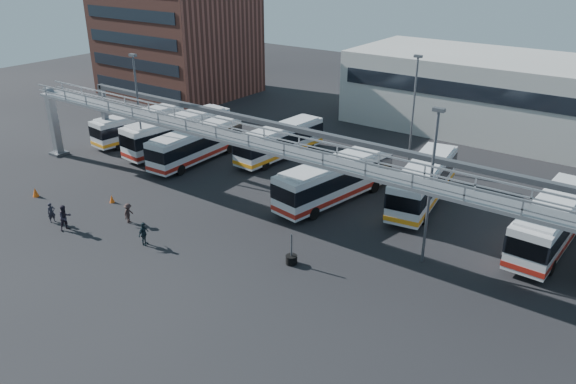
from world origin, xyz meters
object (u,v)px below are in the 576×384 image
Objects in this scene: bus_1 at (178,132)px; bus_6 at (423,181)px; bus_2 at (196,143)px; pedestrian_d at (144,234)px; bus_5 at (335,179)px; bus_3 at (280,140)px; light_pole_mid at (431,180)px; pedestrian_c at (128,213)px; light_pole_back at (414,106)px; bus_8 at (552,221)px; tire_stack at (291,259)px; cone_left at (35,192)px; pedestrian_a at (51,213)px; bus_0 at (139,125)px; cone_right at (112,199)px; light_pole_left at (138,105)px; pedestrian_b at (65,218)px.

bus_6 is at bearing 12.10° from bus_1.
bus_2 is 16.17m from pedestrian_d.
bus_5 reaches higher than pedestrian_d.
light_pole_mid is at bearing -23.75° from bus_3.
pedestrian_c is (-10.16, -12.21, -1.15)m from bus_5.
light_pole_back is 0.87× the size of bus_1.
bus_8 reaches higher than tire_stack.
pedestrian_d is 13.39m from cone_left.
bus_1 is at bearing 25.30° from pedestrian_a.
light_pole_mid is 0.88× the size of bus_5.
pedestrian_c is 0.93× the size of pedestrian_d.
bus_0 is 5.59m from bus_1.
bus_1 is 1.03× the size of bus_6.
tire_stack is at bearing -46.95° from bus_3.
pedestrian_a is at bearing -145.24° from bus_6.
light_pole_back is 0.95× the size of bus_2.
cone_right is at bearing -165.66° from light_pole_mid.
cone_left is at bearing 77.10° from pedestrian_d.
light_pole_mid reaches higher than cone_right.
light_pole_left reaches higher than pedestrian_d.
light_pole_left is 1.00× the size of bus_0.
bus_6 is at bearing 114.19° from light_pole_mid.
cone_right is at bearing -126.67° from light_pole_back.
bus_1 is 7.14× the size of pedestrian_d.
bus_5 reaches higher than pedestrian_a.
light_pole_mid is 25.48m from bus_2.
bus_5 reaches higher than tire_stack.
bus_1 is 18.86× the size of cone_right.
bus_3 is 21.80m from cone_left.
light_pole_back reaches higher than bus_2.
bus_6 is 14.84× the size of cone_left.
light_pole_back is at bearing 28.34° from bus_3.
cone_right is at bearing -58.49° from light_pole_left.
bus_3 is 4.92× the size of tire_stack.
light_pole_left is 0.87× the size of bus_1.
bus_3 is 0.92× the size of bus_8.
bus_0 is at bearing -159.47° from bus_3.
bus_1 is at bearing 177.86° from bus_6.
bus_3 is at bearing -2.61° from pedestrian_a.
bus_1 is 18.82m from bus_5.
pedestrian_a is 1.92m from pedestrian_b.
pedestrian_b is (-22.50, -10.94, -4.77)m from light_pole_mid.
light_pole_left is 34.76m from bus_8.
bus_0 is 0.89× the size of bus_8.
pedestrian_b is at bearing 120.31° from pedestrian_c.
light_pole_mid is 13.21× the size of cone_left.
light_pole_left is 19.16m from bus_5.
tire_stack is at bearing -16.24° from light_pole_left.
pedestrian_a is (-14.83, -15.48, -1.15)m from bus_5.
light_pole_left reaches higher than cone_left.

